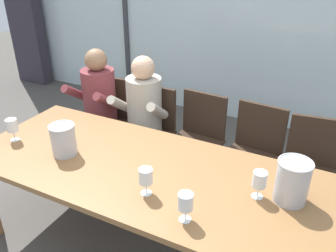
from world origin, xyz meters
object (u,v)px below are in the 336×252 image
(chair_left_of_center, at_px, (150,126))
(chair_right_of_center, at_px, (254,149))
(chair_near_window_right, at_px, (312,165))
(ice_bucket_secondary, at_px, (63,139))
(wine_glass_by_left_taster, at_px, (12,126))
(wine_glass_near_bucket, at_px, (186,203))
(person_maroon_top, at_px, (95,103))
(ice_bucket_primary, at_px, (292,181))
(chair_near_curtain, at_px, (107,115))
(person_beige_jumper, at_px, (141,114))
(wine_glass_center_pour, at_px, (259,180))
(wine_glass_by_right_taster, at_px, (146,177))
(chair_center, at_px, (198,135))
(dining_table, at_px, (145,175))

(chair_left_of_center, height_order, chair_right_of_center, same)
(chair_near_window_right, xyz_separation_m, ice_bucket_secondary, (-1.58, -0.99, 0.33))
(wine_glass_by_left_taster, distance_m, wine_glass_near_bucket, 1.53)
(person_maroon_top, xyz_separation_m, ice_bucket_primary, (1.93, -0.68, 0.18))
(ice_bucket_secondary, height_order, wine_glass_by_left_taster, ice_bucket_secondary)
(chair_near_curtain, bearing_deg, chair_near_window_right, -4.94)
(chair_near_curtain, relative_size, person_beige_jumper, 0.74)
(chair_right_of_center, relative_size, wine_glass_center_pour, 5.12)
(person_beige_jumper, relative_size, wine_glass_by_right_taster, 6.95)
(chair_center, relative_size, ice_bucket_secondary, 3.93)
(dining_table, bearing_deg, wine_glass_near_bucket, -36.27)
(chair_center, xyz_separation_m, chair_right_of_center, (0.52, -0.02, 0.00))
(chair_center, relative_size, wine_glass_center_pour, 5.12)
(wine_glass_near_bucket, xyz_separation_m, wine_glass_center_pour, (0.30, 0.37, 0.00))
(chair_near_window_right, bearing_deg, ice_bucket_primary, -102.08)
(wine_glass_by_left_taster, xyz_separation_m, wine_glass_near_bucket, (1.51, -0.20, 0.00))
(person_maroon_top, height_order, ice_bucket_primary, person_maroon_top)
(ice_bucket_secondary, distance_m, wine_glass_near_bucket, 1.06)
(wine_glass_center_pour, distance_m, wine_glass_by_right_taster, 0.66)
(wine_glass_by_left_taster, bearing_deg, chair_right_of_center, 33.63)
(chair_right_of_center, distance_m, wine_glass_center_pour, 0.98)
(chair_near_curtain, xyz_separation_m, chair_center, (0.98, 0.04, 0.00))
(wine_glass_by_right_taster, bearing_deg, chair_left_of_center, 118.62)
(chair_near_window_right, xyz_separation_m, wine_glass_by_left_taster, (-2.06, -1.02, 0.33))
(chair_right_of_center, distance_m, wine_glass_near_bucket, 1.31)
(chair_near_window_right, height_order, ice_bucket_primary, ice_bucket_primary)
(person_maroon_top, bearing_deg, chair_left_of_center, 14.54)
(person_maroon_top, bearing_deg, chair_near_window_right, 5.76)
(chair_center, bearing_deg, wine_glass_near_bucket, -66.81)
(chair_right_of_center, distance_m, chair_near_window_right, 0.47)
(dining_table, xyz_separation_m, chair_center, (0.01, 0.95, -0.15))
(ice_bucket_secondary, distance_m, wine_glass_center_pour, 1.35)
(chair_right_of_center, bearing_deg, ice_bucket_primary, -59.42)
(chair_left_of_center, bearing_deg, person_beige_jumper, -103.45)
(chair_left_of_center, relative_size, chair_right_of_center, 1.00)
(chair_near_curtain, xyz_separation_m, wine_glass_by_right_taster, (1.13, -1.13, 0.34))
(ice_bucket_secondary, bearing_deg, chair_near_window_right, 32.13)
(chair_near_curtain, height_order, wine_glass_near_bucket, wine_glass_near_bucket)
(chair_left_of_center, distance_m, ice_bucket_secondary, 1.06)
(person_beige_jumper, bearing_deg, chair_center, 14.57)
(wine_glass_center_pour, bearing_deg, ice_bucket_secondary, -173.90)
(dining_table, relative_size, ice_bucket_secondary, 10.98)
(dining_table, xyz_separation_m, person_maroon_top, (-1.01, 0.78, 0.02))
(chair_center, bearing_deg, dining_table, -86.33)
(chair_left_of_center, xyz_separation_m, ice_bucket_primary, (1.39, -0.80, 0.35))
(dining_table, xyz_separation_m, chair_near_curtain, (-0.98, 0.90, -0.15))
(dining_table, height_order, chair_center, chair_center)
(chair_center, distance_m, chair_right_of_center, 0.52)
(dining_table, height_order, chair_near_curtain, chair_near_curtain)
(chair_near_window_right, xyz_separation_m, wine_glass_by_right_taster, (-0.84, -1.12, 0.34))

